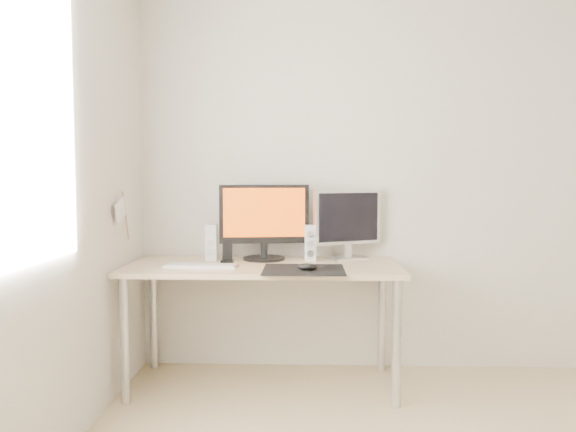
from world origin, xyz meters
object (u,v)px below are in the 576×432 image
object	(u,v)px
keyboard	(201,266)
speaker_right	(310,243)
second_monitor	(347,221)
speaker_left	(212,242)
mouse	(307,267)
phone_dock	(227,256)
main_monitor	(264,219)
desk	(263,277)

from	to	relation	value
keyboard	speaker_right	bearing A→B (deg)	22.99
second_monitor	speaker_left	xyz separation A→B (m)	(-0.84, -0.05, -0.13)
mouse	phone_dock	bearing A→B (deg)	148.74
mouse	keyboard	distance (m)	0.62
keyboard	main_monitor	bearing A→B (deg)	39.86
speaker_right	phone_dock	bearing A→B (deg)	-170.62
keyboard	phone_dock	distance (m)	0.22
speaker_left	main_monitor	bearing A→B (deg)	-0.06
speaker_left	mouse	bearing A→B (deg)	-33.57
mouse	desk	world-z (taller)	mouse
mouse	speaker_left	size ratio (longest dim) A/B	0.50
desk	main_monitor	size ratio (longest dim) A/B	2.90
second_monitor	phone_dock	xyz separation A→B (m)	(-0.73, -0.15, -0.20)
main_monitor	speaker_left	distance (m)	0.36
second_monitor	speaker_right	size ratio (longest dim) A/B	1.98
mouse	desk	size ratio (longest dim) A/B	0.07
speaker_right	keyboard	distance (m)	0.69
main_monitor	second_monitor	bearing A→B (deg)	5.62
main_monitor	speaker_left	size ratio (longest dim) A/B	2.51
keyboard	speaker_left	bearing A→B (deg)	87.26
desk	speaker_right	xyz separation A→B (m)	(0.28, 0.15, 0.19)
speaker_left	phone_dock	size ratio (longest dim) A/B	1.63
main_monitor	speaker_left	xyz separation A→B (m)	(-0.33, 0.00, -0.14)
speaker_right	keyboard	world-z (taller)	speaker_right
main_monitor	speaker_right	bearing A→B (deg)	-3.73
desk	main_monitor	world-z (taller)	main_monitor
desk	phone_dock	xyz separation A→B (m)	(-0.22, 0.07, 0.12)
mouse	phone_dock	size ratio (longest dim) A/B	0.81
second_monitor	keyboard	xyz separation A→B (m)	(-0.86, -0.33, -0.23)
main_monitor	keyboard	world-z (taller)	main_monitor
mouse	speaker_right	size ratio (longest dim) A/B	0.50
main_monitor	keyboard	bearing A→B (deg)	-140.14
speaker_left	phone_dock	distance (m)	0.17
keyboard	phone_dock	bearing A→B (deg)	55.48
desk	keyboard	distance (m)	0.38
desk	phone_dock	size ratio (longest dim) A/B	11.90
main_monitor	second_monitor	distance (m)	0.52
mouse	second_monitor	world-z (taller)	second_monitor
keyboard	mouse	bearing A→B (deg)	-10.20
main_monitor	keyboard	distance (m)	0.51
speaker_right	main_monitor	bearing A→B (deg)	176.27
keyboard	phone_dock	world-z (taller)	phone_dock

